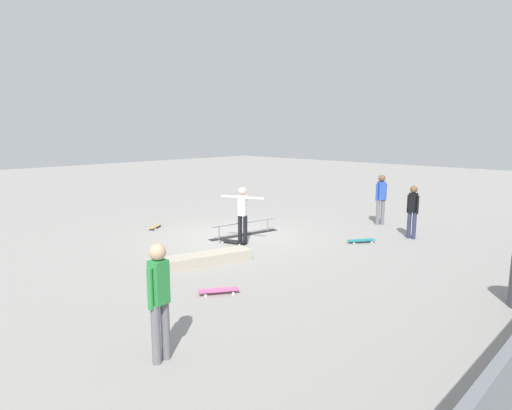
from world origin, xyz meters
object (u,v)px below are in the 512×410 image
Objects in this scene: bystander_black_shirt at (413,209)px; loose_skateboard_teal at (361,240)px; grind_rail at (244,229)px; bystander_blue_shirt at (381,197)px; bystander_green_shirt at (159,296)px; skate_ledge at (209,258)px; skateboard_main at (233,241)px; loose_skateboard_natural at (156,226)px; skater_main at (243,211)px; loose_skateboard_pink at (219,290)px.

loose_skateboard_teal is at bearing -117.62° from bystander_black_shirt.
bystander_blue_shirt reaches higher than grind_rail.
loose_skateboard_teal is at bearing -177.83° from bystander_green_shirt.
loose_skateboard_teal is (-4.29, 1.67, -0.06)m from skate_ledge.
skateboard_main is at bearing 19.45° from bystander_blue_shirt.
bystander_black_shirt is (-3.14, 3.92, 0.72)m from grind_rail.
bystander_green_shirt is (3.36, 2.97, 0.83)m from skate_ledge.
loose_skateboard_teal is at bearing 84.59° from loose_skateboard_natural.
bystander_green_shirt is (9.14, 0.49, 0.06)m from bystander_black_shirt.
bystander_black_shirt reaches higher than loose_skateboard_natural.
bystander_green_shirt is (5.22, 3.69, 0.02)m from skater_main.
loose_skateboard_pink is at bearing -145.38° from loose_skateboard_teal.
skate_ledge is at bearing -91.34° from loose_skateboard_pink.
skate_ledge is at bearing 31.28° from bystander_blue_shirt.
skate_ledge is at bearing -78.47° from skateboard_main.
loose_skateboard_pink is at bearing 35.11° from loose_skateboard_natural.
bystander_black_shirt is 2.04× the size of loose_skateboard_natural.
grind_rail reaches higher than loose_skateboard_pink.
grind_rail is at bearing -151.15° from bystander_green_shirt.
skateboard_main is at bearing -149.71° from bystander_green_shirt.
bystander_black_shirt is 9.15m from bystander_green_shirt.
loose_skateboard_pink is at bearing 44.04° from bystander_blue_shirt.
skater_main reaches higher than skate_ledge.
loose_skateboard_natural is at bearing -78.95° from loose_skateboard_pink.
loose_skateboard_pink is 5.43m from loose_skateboard_teal.
skate_ledge is 4.40m from loose_skateboard_natural.
bystander_black_shirt is at bearing 30.33° from skater_main.
loose_skateboard_natural is at bearing -130.19° from bystander_green_shirt.
loose_skateboard_pink is (6.92, -0.82, -0.83)m from bystander_black_shirt.
skate_ledge is 2.56× the size of skateboard_main.
skateboard_main is (0.96, 0.51, -0.11)m from grind_rail.
skateboard_main and loose_skateboard_pink have the same top height.
skater_main is 3.52m from loose_skateboard_teal.
bystander_green_shirt is 2.18× the size of loose_skateboard_natural.
loose_skateboard_natural is 1.01× the size of loose_skateboard_teal.
skate_ledge reaches higher than loose_skateboard_teal.
grind_rail is at bearing 83.71° from loose_skateboard_natural.
loose_skateboard_teal is (-1.66, 3.11, -0.11)m from grind_rail.
grind_rail is at bearing 100.30° from skateboard_main.
bystander_blue_shirt reaches higher than skateboard_main.
skater_main reaches higher than grind_rail.
skateboard_main and loose_skateboard_teal have the same top height.
skate_ledge is at bearing -146.02° from bystander_green_shirt.
bystander_black_shirt reaches higher than loose_skateboard_pink.
loose_skateboard_pink is at bearing -64.99° from skateboard_main.
loose_skateboard_pink is (1.14, 1.65, -0.06)m from skate_ledge.
bystander_green_shirt is (6.00, 4.41, 0.78)m from grind_rail.
bystander_black_shirt is at bearing -153.49° from loose_skateboard_pink.
bystander_blue_shirt reaches higher than bystander_green_shirt.
loose_skateboard_natural is at bearing 152.02° from loose_skateboard_teal.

